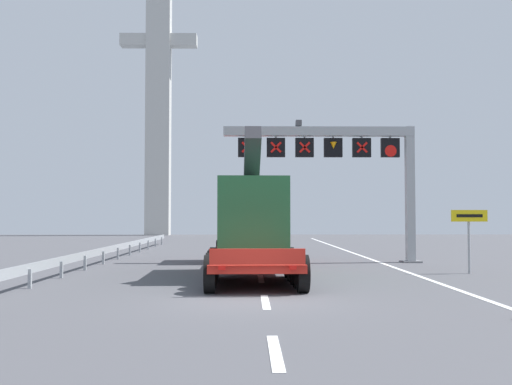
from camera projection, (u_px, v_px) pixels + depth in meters
ground at (252, 300)px, 15.67m from camera, size 112.00×112.00×0.00m
lane_markings at (257, 261)px, 29.46m from camera, size 0.20×42.20×0.01m
edge_line_right at (383, 264)px, 27.73m from camera, size 0.20×63.00×0.01m
overhead_lane_gantry at (343, 154)px, 28.68m from camera, size 9.46×0.90×6.85m
heavy_haul_truck_red at (249, 222)px, 24.61m from camera, size 3.32×14.12×5.30m
exit_sign_yellow at (469, 226)px, 22.99m from camera, size 1.40×0.15×2.46m
guardrail_left at (117, 248)px, 30.48m from camera, size 0.13×33.77×0.76m
bridge_pylon_distant at (159, 75)px, 69.99m from camera, size 9.00×2.00×37.01m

